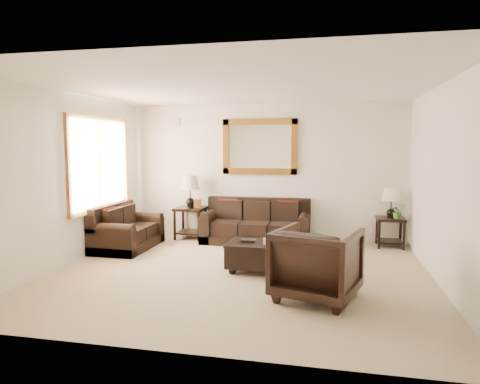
% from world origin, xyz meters
% --- Properties ---
extents(room, '(5.51, 5.01, 2.71)m').
position_xyz_m(room, '(0.00, 0.00, 1.35)').
color(room, tan).
rests_on(room, ground).
extents(window, '(0.07, 1.96, 1.66)m').
position_xyz_m(window, '(-2.70, 0.90, 1.55)').
color(window, white).
rests_on(window, room).
extents(mirror, '(1.50, 0.06, 1.10)m').
position_xyz_m(mirror, '(-0.10, 2.47, 1.85)').
color(mirror, '#502910').
rests_on(mirror, room).
extents(air_vent, '(0.25, 0.02, 0.18)m').
position_xyz_m(air_vent, '(-1.90, 2.48, 2.35)').
color(air_vent, '#999999').
rests_on(air_vent, room).
extents(sofa, '(2.05, 0.89, 0.84)m').
position_xyz_m(sofa, '(-0.10, 2.09, 0.30)').
color(sofa, black).
rests_on(sofa, room).
extents(loveseat, '(0.85, 1.43, 0.81)m').
position_xyz_m(loveseat, '(-2.36, 1.10, 0.30)').
color(loveseat, black).
rests_on(loveseat, room).
extents(end_table_left, '(0.58, 0.58, 1.27)m').
position_xyz_m(end_table_left, '(-1.46, 2.17, 0.83)').
color(end_table_left, black).
rests_on(end_table_left, room).
extents(end_table_right, '(0.50, 0.50, 1.10)m').
position_xyz_m(end_table_right, '(2.40, 2.21, 0.72)').
color(end_table_right, black).
rests_on(end_table_right, room).
extents(coffee_table, '(1.30, 0.73, 0.54)m').
position_xyz_m(coffee_table, '(0.45, 0.18, 0.27)').
color(coffee_table, black).
rests_on(coffee_table, room).
extents(armchair, '(1.15, 1.11, 0.96)m').
position_xyz_m(armchair, '(1.16, -0.82, 0.48)').
color(armchair, black).
rests_on(armchair, floor).
extents(potted_plant, '(0.33, 0.34, 0.21)m').
position_xyz_m(potted_plant, '(2.51, 2.12, 0.65)').
color(potted_plant, '#2E5D20').
rests_on(potted_plant, end_table_right).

